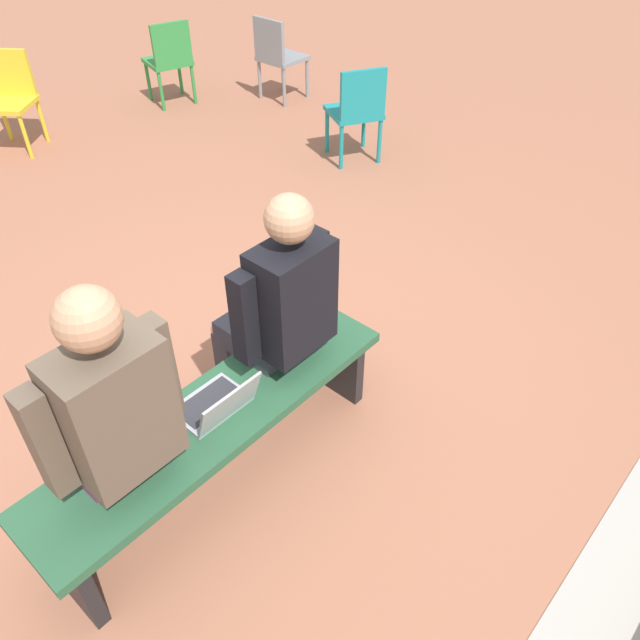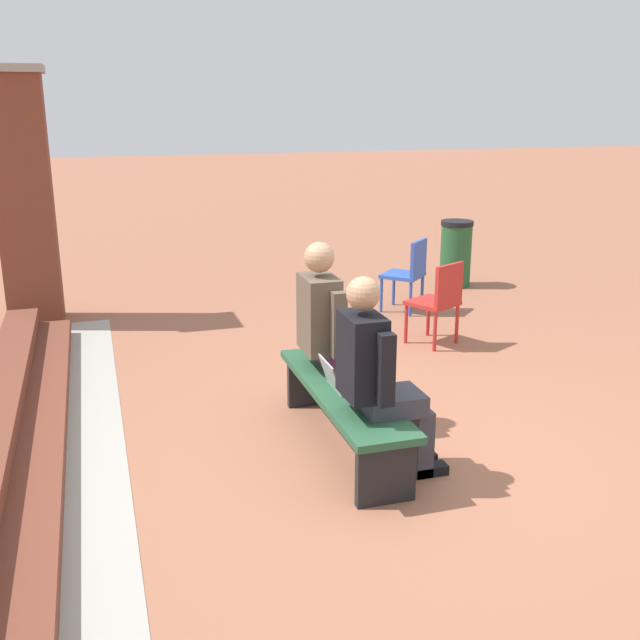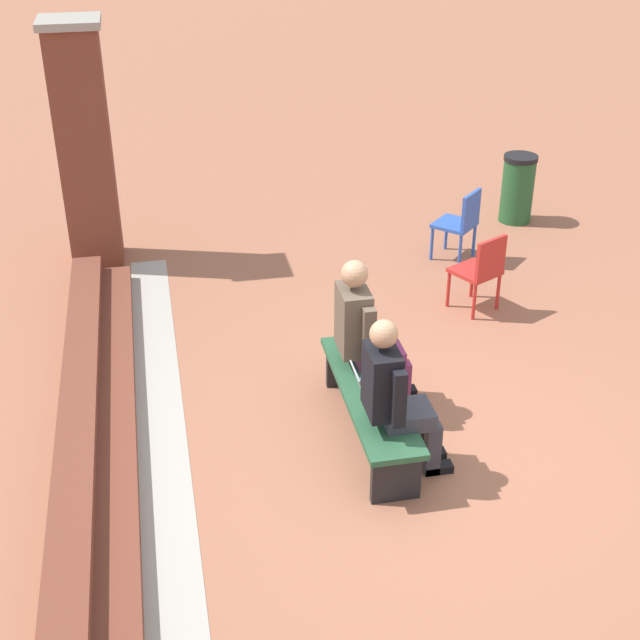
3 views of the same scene
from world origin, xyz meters
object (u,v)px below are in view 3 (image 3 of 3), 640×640
Objects in this scene: bench at (370,400)px; person_student at (395,393)px; laptop at (369,386)px; litter_bin at (518,188)px; person_adult at (366,332)px; plastic_chair_mid_courtyard at (461,221)px; plastic_chair_near_bench_right at (481,268)px.

bench is 1.34× the size of person_student.
litter_bin reaches higher than laptop.
plastic_chair_mid_courtyard is (2.69, -1.79, -0.26)m from person_adult.
person_adult is (0.90, -0.00, 0.02)m from person_student.
laptop is 0.37× the size of litter_bin.
bench is 0.59m from person_student.
plastic_chair_near_bench_right is at bearing -40.84° from bench.
litter_bin reaches higher than plastic_chair_near_bench_right.
litter_bin is (3.66, -2.88, -0.30)m from person_adult.
bench is 5.05m from litter_bin.
bench is 2.09× the size of litter_bin.
litter_bin is (4.11, -2.96, -0.07)m from laptop.
person_adult reaches higher than bench.
bench is at bearing -49.47° from laptop.
bench is at bearing 170.90° from person_adult.
plastic_chair_mid_courtyard is (3.13, -1.86, 0.13)m from bench.
laptop is at bearing 130.53° from bench.
plastic_chair_mid_courtyard is at bearing -26.48° from person_student.
plastic_chair_near_bench_right is at bearing -40.89° from laptop.
person_student is 4.19× the size of laptop.
plastic_chair_near_bench_right is 0.98× the size of litter_bin.
laptop is 5.07m from litter_bin.
person_student is 0.51m from laptop.
person_adult is at bearing -0.18° from person_student.
person_student reaches higher than litter_bin.
laptop is at bearing 169.61° from person_adult.
person_student is 0.96× the size of person_adult.
plastic_chair_mid_courtyard is (3.60, -1.79, -0.24)m from person_student.
laptop is 0.38× the size of plastic_chair_mid_courtyard.
plastic_chair_mid_courtyard and plastic_chair_near_bench_right have the same top height.
laptop is (0.46, 0.08, -0.22)m from person_student.
person_student is at bearing -170.12° from laptop.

